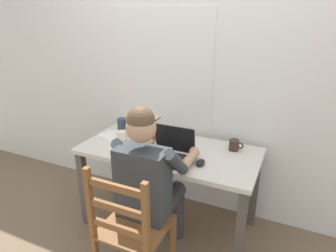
{
  "coord_description": "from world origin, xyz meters",
  "views": [
    {
      "loc": [
        0.91,
        -2.0,
        1.78
      ],
      "look_at": [
        0.01,
        -0.05,
        0.95
      ],
      "focal_mm": 31.91,
      "sensor_mm": 36.0,
      "label": 1
    }
  ],
  "objects_px": {
    "wooden_chair": "(131,230)",
    "laptop": "(170,151)",
    "desk": "(169,160)",
    "coffee_mug_spare": "(234,145)",
    "book_stack_main": "(156,134)",
    "coffee_mug_dark": "(122,124)",
    "seated_person": "(151,179)",
    "coffee_mug_white": "(122,136)",
    "computer_mouse": "(201,163)"
  },
  "relations": [
    {
      "from": "wooden_chair",
      "to": "laptop",
      "type": "xyz_separation_m",
      "value": [
        0.02,
        0.57,
        0.32
      ]
    },
    {
      "from": "desk",
      "to": "coffee_mug_spare",
      "type": "distance_m",
      "value": 0.54
    },
    {
      "from": "coffee_mug_spare",
      "to": "book_stack_main",
      "type": "relative_size",
      "value": 0.57
    },
    {
      "from": "desk",
      "to": "coffee_mug_dark",
      "type": "relative_size",
      "value": 12.11
    },
    {
      "from": "wooden_chair",
      "to": "coffee_mug_spare",
      "type": "distance_m",
      "value": 1.04
    },
    {
      "from": "seated_person",
      "to": "desk",
      "type": "bearing_deg",
      "value": 96.78
    },
    {
      "from": "laptop",
      "to": "seated_person",
      "type": "bearing_deg",
      "value": -94.7
    },
    {
      "from": "desk",
      "to": "laptop",
      "type": "height_order",
      "value": "laptop"
    },
    {
      "from": "coffee_mug_white",
      "to": "laptop",
      "type": "bearing_deg",
      "value": -12.17
    },
    {
      "from": "coffee_mug_white",
      "to": "book_stack_main",
      "type": "distance_m",
      "value": 0.29
    },
    {
      "from": "wooden_chair",
      "to": "computer_mouse",
      "type": "distance_m",
      "value": 0.68
    },
    {
      "from": "computer_mouse",
      "to": "coffee_mug_white",
      "type": "distance_m",
      "value": 0.76
    },
    {
      "from": "seated_person",
      "to": "wooden_chair",
      "type": "xyz_separation_m",
      "value": [
        0.0,
        -0.28,
        -0.22
      ]
    },
    {
      "from": "book_stack_main",
      "to": "desk",
      "type": "bearing_deg",
      "value": -36.16
    },
    {
      "from": "wooden_chair",
      "to": "coffee_mug_spare",
      "type": "relative_size",
      "value": 8.1
    },
    {
      "from": "computer_mouse",
      "to": "coffee_mug_dark",
      "type": "relative_size",
      "value": 0.84
    },
    {
      "from": "coffee_mug_spare",
      "to": "wooden_chair",
      "type": "bearing_deg",
      "value": -116.04
    },
    {
      "from": "coffee_mug_dark",
      "to": "laptop",
      "type": "bearing_deg",
      "value": -28.11
    },
    {
      "from": "seated_person",
      "to": "coffee_mug_dark",
      "type": "height_order",
      "value": "seated_person"
    },
    {
      "from": "desk",
      "to": "wooden_chair",
      "type": "bearing_deg",
      "value": -85.93
    },
    {
      "from": "desk",
      "to": "coffee_mug_white",
      "type": "xyz_separation_m",
      "value": [
        -0.43,
        -0.02,
        0.14
      ]
    },
    {
      "from": "coffee_mug_white",
      "to": "coffee_mug_spare",
      "type": "xyz_separation_m",
      "value": [
        0.92,
        0.22,
        0.0
      ]
    },
    {
      "from": "coffee_mug_dark",
      "to": "coffee_mug_white",
      "type": "bearing_deg",
      "value": -57.11
    },
    {
      "from": "wooden_chair",
      "to": "computer_mouse",
      "type": "height_order",
      "value": "wooden_chair"
    },
    {
      "from": "coffee_mug_dark",
      "to": "wooden_chair",
      "type": "bearing_deg",
      "value": -55.22
    },
    {
      "from": "computer_mouse",
      "to": "seated_person",
      "type": "bearing_deg",
      "value": -134.93
    },
    {
      "from": "laptop",
      "to": "computer_mouse",
      "type": "distance_m",
      "value": 0.25
    },
    {
      "from": "laptop",
      "to": "computer_mouse",
      "type": "xyz_separation_m",
      "value": [
        0.25,
        -0.01,
        -0.04
      ]
    },
    {
      "from": "book_stack_main",
      "to": "wooden_chair",
      "type": "bearing_deg",
      "value": -74.49
    },
    {
      "from": "desk",
      "to": "computer_mouse",
      "type": "height_order",
      "value": "computer_mouse"
    },
    {
      "from": "wooden_chair",
      "to": "coffee_mug_dark",
      "type": "xyz_separation_m",
      "value": [
        -0.64,
        0.92,
        0.32
      ]
    },
    {
      "from": "laptop",
      "to": "computer_mouse",
      "type": "height_order",
      "value": "laptop"
    },
    {
      "from": "wooden_chair",
      "to": "book_stack_main",
      "type": "height_order",
      "value": "wooden_chair"
    },
    {
      "from": "desk",
      "to": "book_stack_main",
      "type": "xyz_separation_m",
      "value": [
        -0.18,
        0.13,
        0.15
      ]
    },
    {
      "from": "coffee_mug_white",
      "to": "coffee_mug_dark",
      "type": "xyz_separation_m",
      "value": [
        -0.16,
        0.25,
        0.01
      ]
    },
    {
      "from": "seated_person",
      "to": "coffee_mug_spare",
      "type": "height_order",
      "value": "seated_person"
    },
    {
      "from": "wooden_chair",
      "to": "coffee_mug_spare",
      "type": "xyz_separation_m",
      "value": [
        0.44,
        0.89,
        0.31
      ]
    },
    {
      "from": "laptop",
      "to": "coffee_mug_spare",
      "type": "relative_size",
      "value": 2.82
    },
    {
      "from": "wooden_chair",
      "to": "book_stack_main",
      "type": "bearing_deg",
      "value": 105.51
    },
    {
      "from": "computer_mouse",
      "to": "book_stack_main",
      "type": "height_order",
      "value": "book_stack_main"
    },
    {
      "from": "coffee_mug_white",
      "to": "coffee_mug_spare",
      "type": "height_order",
      "value": "same"
    },
    {
      "from": "coffee_mug_dark",
      "to": "seated_person",
      "type": "bearing_deg",
      "value": -45.01
    },
    {
      "from": "coffee_mug_dark",
      "to": "coffee_mug_spare",
      "type": "height_order",
      "value": "coffee_mug_dark"
    },
    {
      "from": "computer_mouse",
      "to": "coffee_mug_spare",
      "type": "height_order",
      "value": "coffee_mug_spare"
    },
    {
      "from": "desk",
      "to": "seated_person",
      "type": "height_order",
      "value": "seated_person"
    },
    {
      "from": "coffee_mug_white",
      "to": "book_stack_main",
      "type": "height_order",
      "value": "book_stack_main"
    },
    {
      "from": "coffee_mug_dark",
      "to": "book_stack_main",
      "type": "relative_size",
      "value": 0.58
    },
    {
      "from": "coffee_mug_white",
      "to": "book_stack_main",
      "type": "relative_size",
      "value": 0.6
    },
    {
      "from": "seated_person",
      "to": "computer_mouse",
      "type": "distance_m",
      "value": 0.39
    },
    {
      "from": "wooden_chair",
      "to": "coffee_mug_dark",
      "type": "bearing_deg",
      "value": 124.78
    }
  ]
}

